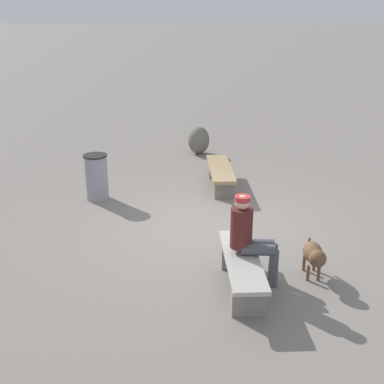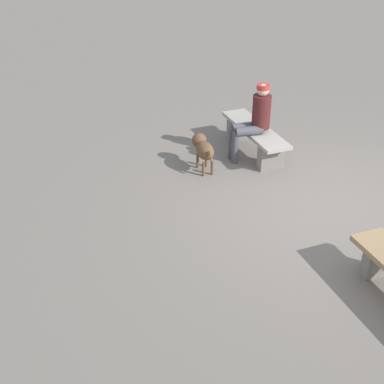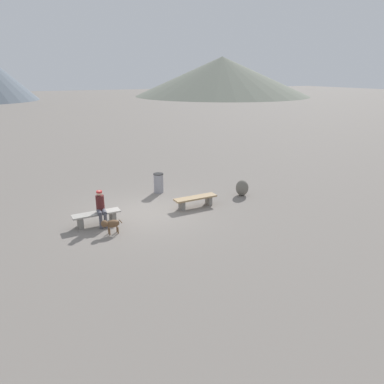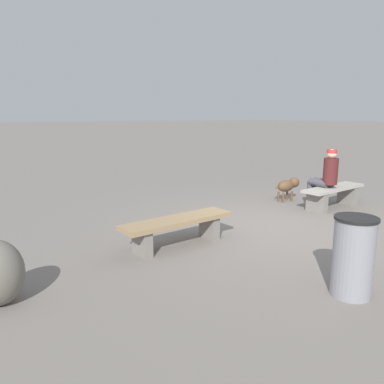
% 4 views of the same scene
% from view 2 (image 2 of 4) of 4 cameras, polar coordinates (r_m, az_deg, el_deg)
% --- Properties ---
extents(ground, '(210.00, 210.00, 0.06)m').
position_cam_2_polar(ground, '(7.52, 14.92, -2.06)').
color(ground, gray).
extents(bench_right, '(1.69, 0.51, 0.45)m').
position_cam_2_polar(bench_right, '(8.71, 6.81, 6.00)').
color(bench_right, gray).
rests_on(bench_right, ground).
extents(seated_person, '(0.34, 0.64, 1.24)m').
position_cam_2_polar(seated_person, '(8.38, 6.76, 7.95)').
color(seated_person, '#511E1E').
rests_on(seated_person, ground).
extents(dog, '(0.71, 0.26, 0.52)m').
position_cam_2_polar(dog, '(8.12, 1.23, 4.78)').
color(dog, brown).
rests_on(dog, ground).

